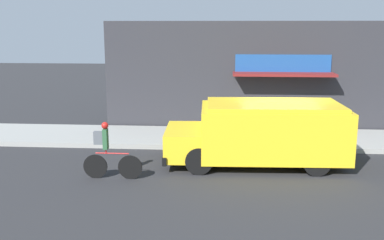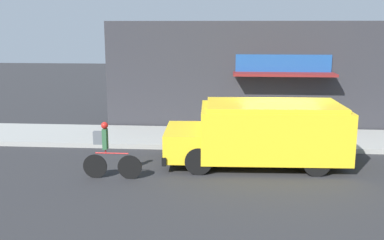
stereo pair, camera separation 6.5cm
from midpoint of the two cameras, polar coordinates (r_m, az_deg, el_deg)
name	(u,v)px [view 1 (the left image)]	position (r m, az deg, el deg)	size (l,w,h in m)	color
ground_plane	(279,152)	(15.42, 10.84, -4.02)	(70.00, 70.00, 0.00)	#2B2B2D
sidewalk	(274,139)	(16.83, 10.29, -2.37)	(28.00, 2.97, 0.16)	#999993
storefront	(272,77)	(18.06, 10.07, 5.41)	(13.33, 1.08, 4.36)	#2D2D33
school_bus	(262,132)	(13.77, 8.79, -1.50)	(5.49, 2.89, 1.91)	yellow
cyclist	(108,152)	(12.60, -10.76, -4.03)	(1.66, 0.20, 1.61)	black
trash_bin	(316,120)	(18.04, 15.36, -0.02)	(0.51, 0.51, 0.84)	slate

